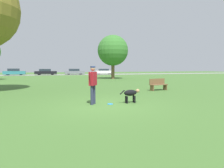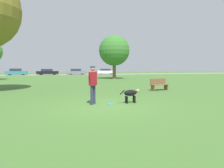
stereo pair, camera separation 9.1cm
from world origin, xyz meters
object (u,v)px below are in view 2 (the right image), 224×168
object	(u,v)px
frisbee	(110,104)
park_bench	(159,84)
parked_car_grey	(76,72)
tree_far_right	(114,51)
parked_car_white	(106,72)
parked_car_teal	(16,72)
person	(93,82)
parked_car_black	(48,72)
dog	(131,93)

from	to	relation	value
frisbee	park_bench	world-z (taller)	park_bench
park_bench	parked_car_grey	bearing A→B (deg)	81.63
parked_car_grey	tree_far_right	bearing A→B (deg)	-77.34
parked_car_grey	parked_car_white	size ratio (longest dim) A/B	1.04
tree_far_right	parked_car_teal	distance (m)	24.45
person	parked_car_white	bearing A→B (deg)	17.00
frisbee	parked_car_teal	distance (m)	38.46
tree_far_right	parked_car_black	size ratio (longest dim) A/B	1.35
person	parked_car_black	distance (m)	36.73
parked_car_white	person	bearing A→B (deg)	-103.44
parked_car_teal	person	bearing A→B (deg)	-78.70
tree_far_right	park_bench	world-z (taller)	tree_far_right
parked_car_teal	parked_car_black	world-z (taller)	parked_car_teal
person	parked_car_grey	world-z (taller)	person
parked_car_grey	person	bearing A→B (deg)	-92.87
parked_car_teal	dog	bearing A→B (deg)	-76.24
person	tree_far_right	bearing A→B (deg)	12.65
parked_car_black	tree_far_right	bearing A→B (deg)	-60.04
person	parked_car_white	distance (m)	38.44
tree_far_right	dog	bearing A→B (deg)	-104.51
parked_car_grey	park_bench	distance (m)	33.15
person	parked_car_white	size ratio (longest dim) A/B	0.40
parked_car_grey	parked_car_white	distance (m)	6.93
tree_far_right	parked_car_white	bearing A→B (deg)	79.35
park_bench	person	bearing A→B (deg)	-156.80
person	parked_car_grey	size ratio (longest dim) A/B	0.38
dog	tree_far_right	distance (m)	19.76
tree_far_right	park_bench	bearing A→B (deg)	-94.22
frisbee	tree_far_right	xyz separation A→B (m)	(5.89, 18.85, 4.01)
parked_car_white	park_bench	bearing A→B (deg)	-96.04
dog	tree_far_right	xyz separation A→B (m)	(4.87, 18.82, 3.57)
dog	parked_car_grey	distance (m)	37.26
parked_car_teal	parked_car_black	xyz separation A→B (m)	(6.23, -0.32, -0.02)
dog	frisbee	world-z (taller)	dog
dog	tree_far_right	world-z (taller)	tree_far_right
parked_car_white	dog	bearing A→B (deg)	-100.82
frisbee	park_bench	distance (m)	6.40
parked_car_teal	parked_car_white	bearing A→B (deg)	-2.28
parked_car_black	dog	bearing A→B (deg)	-80.87
parked_car_black	parked_car_grey	bearing A→B (deg)	5.88
parked_car_teal	parked_car_grey	bearing A→B (deg)	-2.18
dog	frisbee	distance (m)	1.11
person	parked_car_grey	distance (m)	37.19
person	park_bench	size ratio (longest dim) A/B	1.17
frisbee	parked_car_white	bearing A→B (deg)	75.91
parked_car_teal	park_bench	bearing A→B (deg)	-68.57
dog	parked_car_white	size ratio (longest dim) A/B	0.23
parked_car_teal	parked_car_grey	size ratio (longest dim) A/B	0.96
park_bench	parked_car_black	bearing A→B (deg)	92.22
parked_car_teal	parked_car_white	xyz separation A→B (m)	(19.35, 0.16, -0.03)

